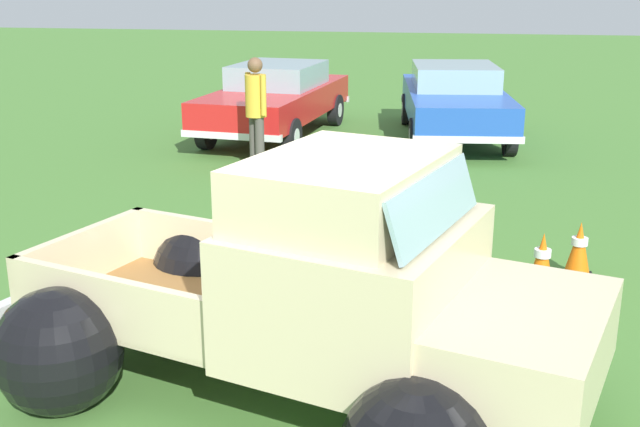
# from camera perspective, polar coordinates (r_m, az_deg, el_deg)

# --- Properties ---
(ground_plane) EXTENTS (80.00, 80.00, 0.00)m
(ground_plane) POSITION_cam_1_polar(r_m,az_deg,el_deg) (6.26, -2.94, -12.72)
(ground_plane) COLOR #477A33
(vintage_pickup_truck) EXTENTS (4.98, 3.72, 1.96)m
(vintage_pickup_truck) POSITION_cam_1_polar(r_m,az_deg,el_deg) (5.75, 0.32, -7.05)
(vintage_pickup_truck) COLOR black
(vintage_pickup_truck) RESTS_ON ground
(show_car_0) EXTENTS (2.32, 4.87, 1.43)m
(show_car_0) POSITION_cam_1_polar(r_m,az_deg,el_deg) (15.73, -3.23, 8.48)
(show_car_0) COLOR black
(show_car_0) RESTS_ON ground
(show_car_1) EXTENTS (2.45, 4.92, 1.43)m
(show_car_1) POSITION_cam_1_polar(r_m,az_deg,el_deg) (15.71, 9.77, 8.26)
(show_car_1) COLOR black
(show_car_1) RESTS_ON ground
(spectator_0) EXTENTS (0.48, 0.48, 1.85)m
(spectator_0) POSITION_cam_1_polar(r_m,az_deg,el_deg) (12.82, -4.68, 7.79)
(spectator_0) COLOR #4C4742
(spectator_0) RESTS_ON ground
(lane_cone_0) EXTENTS (0.36, 0.36, 0.63)m
(lane_cone_0) POSITION_cam_1_polar(r_m,az_deg,el_deg) (8.24, 15.85, -3.49)
(lane_cone_0) COLOR black
(lane_cone_0) RESTS_ON ground
(lane_cone_1) EXTENTS (0.36, 0.36, 0.63)m
(lane_cone_1) POSITION_cam_1_polar(r_m,az_deg,el_deg) (8.70, 18.33, -2.61)
(lane_cone_1) COLOR black
(lane_cone_1) RESTS_ON ground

